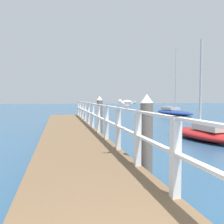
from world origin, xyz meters
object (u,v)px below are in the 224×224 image
dock_piling_near (146,138)px  boat_0 (173,112)px  seagull_foreground (127,103)px  boat_6 (204,133)px  dock_piling_far (100,117)px

dock_piling_near → boat_0: boat_0 is taller
boat_0 → seagull_foreground: bearing=56.3°
seagull_foreground → boat_0: boat_0 is taller
dock_piling_near → boat_0: 22.50m
seagull_foreground → boat_6: 6.81m
dock_piling_near → boat_6: boat_6 is taller
dock_piling_near → seagull_foreground: 0.91m
boat_6 → dock_piling_far: bearing=154.8°
dock_piling_near → dock_piling_far: 6.34m
boat_0 → boat_6: bearing=63.7°
boat_0 → dock_piling_near: bearing=57.5°
seagull_foreground → boat_0: bearing=-38.5°
boat_6 → seagull_foreground: bearing=-143.2°
dock_piling_near → boat_6: size_ratio=0.44×
seagull_foreground → boat_0: 22.49m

